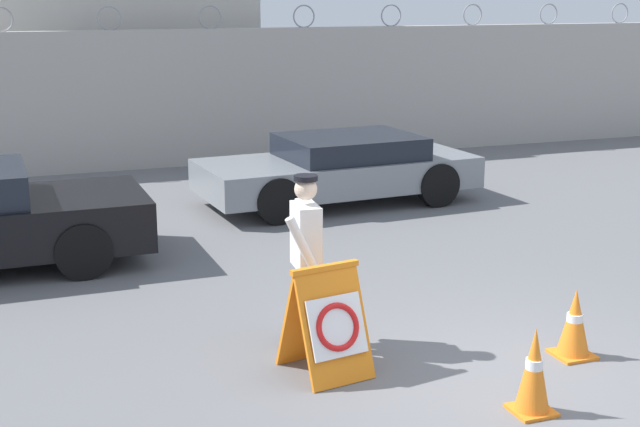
{
  "coord_description": "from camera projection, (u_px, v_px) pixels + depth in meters",
  "views": [
    {
      "loc": [
        -4.16,
        -6.43,
        3.42
      ],
      "look_at": [
        -1.22,
        1.55,
        1.29
      ],
      "focal_mm": 50.0,
      "sensor_mm": 36.0,
      "label": 1
    }
  ],
  "objects": [
    {
      "name": "ground_plane",
      "position": [
        505.0,
        379.0,
        8.08
      ],
      "size": [
        90.0,
        90.0,
        0.0
      ],
      "primitive_type": "plane",
      "color": "slate"
    },
    {
      "name": "traffic_cone_near",
      "position": [
        534.0,
        371.0,
        7.35
      ],
      "size": [
        0.34,
        0.34,
        0.75
      ],
      "color": "orange",
      "rests_on": "ground_plane"
    },
    {
      "name": "traffic_cone_mid",
      "position": [
        575.0,
        323.0,
        8.51
      ],
      "size": [
        0.37,
        0.37,
        0.68
      ],
      "color": "orange",
      "rests_on": "ground_plane"
    },
    {
      "name": "security_guard",
      "position": [
        306.0,
        253.0,
        8.62
      ],
      "size": [
        0.42,
        0.62,
        1.73
      ],
      "rotation": [
        0.0,
        0.0,
        -1.66
      ],
      "color": "black",
      "rests_on": "ground_plane"
    },
    {
      "name": "building_block",
      "position": [
        92.0,
        12.0,
        20.37
      ],
      "size": [
        6.49,
        5.2,
        5.92
      ],
      "color": "beige",
      "rests_on": "ground_plane"
    },
    {
      "name": "parked_car_rear_sedan",
      "position": [
        340.0,
        168.0,
        14.68
      ],
      "size": [
        4.63,
        2.22,
        1.11
      ],
      "rotation": [
        0.0,
        0.0,
        3.21
      ],
      "color": "black",
      "rests_on": "ground_plane"
    },
    {
      "name": "perimeter_wall",
      "position": [
        212.0,
        97.0,
        17.9
      ],
      "size": [
        36.0,
        0.3,
        3.15
      ],
      "color": "#ADA8A0",
      "rests_on": "ground_plane"
    },
    {
      "name": "barricade_sign",
      "position": [
        328.0,
        321.0,
        8.08
      ],
      "size": [
        0.76,
        0.85,
        1.03
      ],
      "rotation": [
        0.0,
        0.0,
        0.17
      ],
      "color": "orange",
      "rests_on": "ground_plane"
    }
  ]
}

